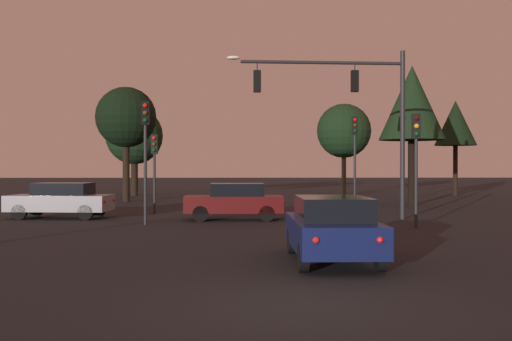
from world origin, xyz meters
TOP-DOWN VIEW (x-y plane):
  - ground_plane at (0.00, 24.50)m, footprint 168.00×168.00m
  - traffic_signal_mast_arm at (3.61, 15.44)m, footprint 7.49×0.64m
  - traffic_light_corner_left at (-4.66, 13.31)m, footprint 0.33×0.37m
  - traffic_light_corner_right at (-5.09, 18.59)m, footprint 0.30×0.35m
  - traffic_light_median at (5.29, 11.91)m, footprint 0.34×0.37m
  - traffic_light_far_side at (4.74, 20.78)m, footprint 0.32×0.36m
  - car_nearside_lane at (1.13, 4.38)m, footprint 1.86×4.30m
  - car_crossing_left at (-8.76, 16.32)m, footprint 4.44×2.18m
  - car_crossing_right at (-1.30, 15.38)m, footprint 4.16×1.81m
  - tree_behind_sign at (6.94, 37.11)m, footprint 4.23×4.23m
  - tree_left_far at (15.23, 35.73)m, footprint 3.13×3.13m
  - tree_center_horizon at (-9.15, 35.98)m, footprint 4.31×4.31m
  - tree_right_cluster at (8.65, 24.28)m, footprint 3.74×3.74m
  - tree_lot_edge at (-8.31, 28.44)m, footprint 3.82×3.82m

SIDE VIEW (x-z plane):
  - ground_plane at x=0.00m, z-range 0.00..0.00m
  - car_crossing_right at x=-1.30m, z-range 0.03..1.55m
  - car_nearside_lane at x=1.13m, z-range 0.04..1.56m
  - car_crossing_left at x=-8.76m, z-range 0.04..1.56m
  - traffic_light_corner_right at x=-5.09m, z-range 0.79..4.51m
  - traffic_light_median at x=5.29m, z-range 0.87..4.99m
  - traffic_light_corner_left at x=-4.66m, z-range 0.96..5.66m
  - traffic_light_far_side at x=4.74m, z-range 0.97..5.73m
  - tree_center_horizon at x=-9.15m, z-range 1.16..7.86m
  - traffic_signal_mast_arm at x=3.61m, z-range 1.40..8.48m
  - tree_behind_sign at x=6.94m, z-range 1.43..8.54m
  - tree_lot_edge at x=-8.31m, z-range 1.67..8.90m
  - tree_left_far at x=15.23m, z-range 1.86..9.10m
  - tree_right_cluster at x=8.65m, z-range 1.81..9.76m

